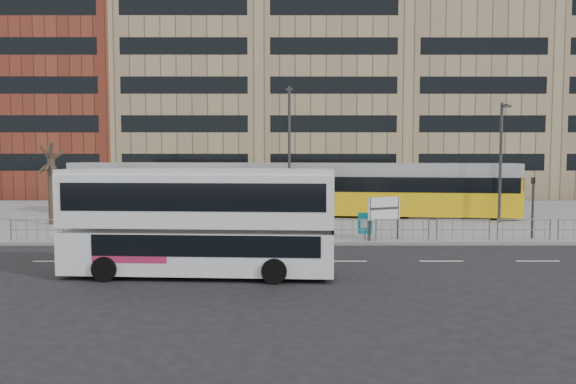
{
  "coord_description": "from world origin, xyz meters",
  "views": [
    {
      "loc": [
        -0.41,
        -26.93,
        4.48
      ],
      "look_at": [
        -0.33,
        6.0,
        2.18
      ],
      "focal_mm": 35.0,
      "sensor_mm": 36.0,
      "label": 1
    }
  ],
  "objects_px": {
    "double_decker_bus": "(199,218)",
    "station_sign": "(384,210)",
    "ad_panel": "(365,224)",
    "pedestrian": "(221,212)",
    "tram": "(286,189)",
    "lamp_post_west": "(289,148)",
    "bare_tree": "(50,140)",
    "lamp_post_east": "(501,157)",
    "traffic_light_west": "(120,199)",
    "traffic_light_east": "(533,199)"
  },
  "relations": [
    {
      "from": "traffic_light_east",
      "to": "lamp_post_west",
      "type": "distance_m",
      "value": 14.8
    },
    {
      "from": "tram",
      "to": "ad_panel",
      "type": "height_order",
      "value": "tram"
    },
    {
      "from": "pedestrian",
      "to": "traffic_light_east",
      "type": "relative_size",
      "value": 0.62
    },
    {
      "from": "lamp_post_west",
      "to": "bare_tree",
      "type": "bearing_deg",
      "value": -171.71
    },
    {
      "from": "pedestrian",
      "to": "traffic_light_west",
      "type": "relative_size",
      "value": 0.62
    },
    {
      "from": "station_sign",
      "to": "traffic_light_east",
      "type": "distance_m",
      "value": 7.66
    },
    {
      "from": "pedestrian",
      "to": "bare_tree",
      "type": "relative_size",
      "value": 0.28
    },
    {
      "from": "pedestrian",
      "to": "tram",
      "type": "bearing_deg",
      "value": -27.84
    },
    {
      "from": "double_decker_bus",
      "to": "traffic_light_east",
      "type": "distance_m",
      "value": 17.59
    },
    {
      "from": "pedestrian",
      "to": "lamp_post_west",
      "type": "height_order",
      "value": "lamp_post_west"
    },
    {
      "from": "traffic_light_east",
      "to": "bare_tree",
      "type": "distance_m",
      "value": 27.49
    },
    {
      "from": "lamp_post_east",
      "to": "tram",
      "type": "bearing_deg",
      "value": 162.81
    },
    {
      "from": "tram",
      "to": "double_decker_bus",
      "type": "bearing_deg",
      "value": -91.99
    },
    {
      "from": "double_decker_bus",
      "to": "station_sign",
      "type": "bearing_deg",
      "value": 46.61
    },
    {
      "from": "pedestrian",
      "to": "lamp_post_west",
      "type": "relative_size",
      "value": 0.23
    },
    {
      "from": "double_decker_bus",
      "to": "lamp_post_west",
      "type": "relative_size",
      "value": 1.15
    },
    {
      "from": "station_sign",
      "to": "bare_tree",
      "type": "relative_size",
      "value": 0.31
    },
    {
      "from": "traffic_light_east",
      "to": "station_sign",
      "type": "bearing_deg",
      "value": 162.05
    },
    {
      "from": "traffic_light_west",
      "to": "lamp_post_west",
      "type": "xyz_separation_m",
      "value": [
        8.76,
        7.32,
        2.68
      ]
    },
    {
      "from": "traffic_light_east",
      "to": "bare_tree",
      "type": "height_order",
      "value": "bare_tree"
    },
    {
      "from": "traffic_light_west",
      "to": "lamp_post_west",
      "type": "bearing_deg",
      "value": 60.2
    },
    {
      "from": "lamp_post_west",
      "to": "pedestrian",
      "type": "bearing_deg",
      "value": -133.61
    },
    {
      "from": "pedestrian",
      "to": "bare_tree",
      "type": "height_order",
      "value": "bare_tree"
    },
    {
      "from": "bare_tree",
      "to": "ad_panel",
      "type": "bearing_deg",
      "value": -18.39
    },
    {
      "from": "ad_panel",
      "to": "double_decker_bus",
      "type": "bearing_deg",
      "value": -127.45
    },
    {
      "from": "tram",
      "to": "bare_tree",
      "type": "bearing_deg",
      "value": -153.5
    },
    {
      "from": "ad_panel",
      "to": "tram",
      "type": "bearing_deg",
      "value": 115.53
    },
    {
      "from": "ad_panel",
      "to": "pedestrian",
      "type": "relative_size",
      "value": 0.7
    },
    {
      "from": "double_decker_bus",
      "to": "pedestrian",
      "type": "xyz_separation_m",
      "value": [
        -0.58,
        11.66,
        -0.99
      ]
    },
    {
      "from": "lamp_post_west",
      "to": "lamp_post_east",
      "type": "relative_size",
      "value": 1.16
    },
    {
      "from": "station_sign",
      "to": "bare_tree",
      "type": "bearing_deg",
      "value": 137.25
    },
    {
      "from": "lamp_post_east",
      "to": "bare_tree",
      "type": "relative_size",
      "value": 1.09
    },
    {
      "from": "traffic_light_west",
      "to": "station_sign",
      "type": "bearing_deg",
      "value": 16.18
    },
    {
      "from": "tram",
      "to": "traffic_light_west",
      "type": "bearing_deg",
      "value": -122.68
    },
    {
      "from": "ad_panel",
      "to": "lamp_post_east",
      "type": "distance_m",
      "value": 11.99
    },
    {
      "from": "ad_panel",
      "to": "traffic_light_east",
      "type": "bearing_deg",
      "value": 7.89
    },
    {
      "from": "tram",
      "to": "traffic_light_east",
      "type": "relative_size",
      "value": 9.98
    },
    {
      "from": "tram",
      "to": "traffic_light_west",
      "type": "xyz_separation_m",
      "value": [
        -8.54,
        -10.07,
        0.15
      ]
    },
    {
      "from": "station_sign",
      "to": "ad_panel",
      "type": "distance_m",
      "value": 1.16
    },
    {
      "from": "ad_panel",
      "to": "bare_tree",
      "type": "distance_m",
      "value": 19.63
    },
    {
      "from": "tram",
      "to": "lamp_post_west",
      "type": "relative_size",
      "value": 3.61
    },
    {
      "from": "tram",
      "to": "lamp_post_west",
      "type": "distance_m",
      "value": 3.96
    },
    {
      "from": "pedestrian",
      "to": "lamp_post_east",
      "type": "xyz_separation_m",
      "value": [
        17.02,
        2.78,
        3.11
      ]
    },
    {
      "from": "station_sign",
      "to": "pedestrian",
      "type": "relative_size",
      "value": 1.1
    },
    {
      "from": "ad_panel",
      "to": "pedestrian",
      "type": "height_order",
      "value": "pedestrian"
    },
    {
      "from": "double_decker_bus",
      "to": "lamp_post_west",
      "type": "distance_m",
      "value": 16.37
    },
    {
      "from": "station_sign",
      "to": "bare_tree",
      "type": "xyz_separation_m",
      "value": [
        -19.09,
        6.19,
        3.6
      ]
    },
    {
      "from": "pedestrian",
      "to": "bare_tree",
      "type": "xyz_separation_m",
      "value": [
        -10.47,
        2.03,
        4.11
      ]
    },
    {
      "from": "double_decker_bus",
      "to": "bare_tree",
      "type": "xyz_separation_m",
      "value": [
        -11.06,
        13.7,
        3.12
      ]
    },
    {
      "from": "traffic_light_east",
      "to": "lamp_post_east",
      "type": "bearing_deg",
      "value": 61.32
    }
  ]
}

